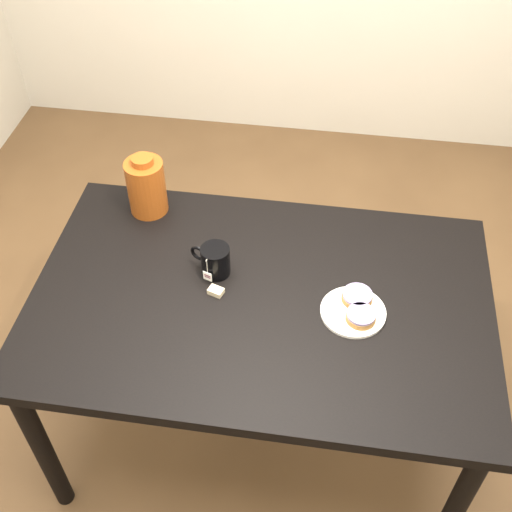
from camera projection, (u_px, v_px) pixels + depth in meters
name	position (u px, v px, depth m)	size (l,w,h in m)	color
ground_plane	(260.00, 423.00, 2.48)	(4.00, 4.00, 0.00)	brown
table	(261.00, 314.00, 2.01)	(1.40, 0.90, 0.75)	black
plate	(353.00, 311.00, 1.90)	(0.19, 0.19, 0.01)	white
bagel_back	(357.00, 297.00, 1.92)	(0.13, 0.13, 0.03)	brown
bagel_front	(361.00, 316.00, 1.86)	(0.10, 0.10, 0.03)	brown
mug	(215.00, 260.00, 1.98)	(0.14, 0.12, 0.10)	black
teabag_pouch	(216.00, 291.00, 1.95)	(0.04, 0.03, 0.02)	#C6B793
bagel_package	(146.00, 186.00, 2.16)	(0.15, 0.15, 0.22)	#61270C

